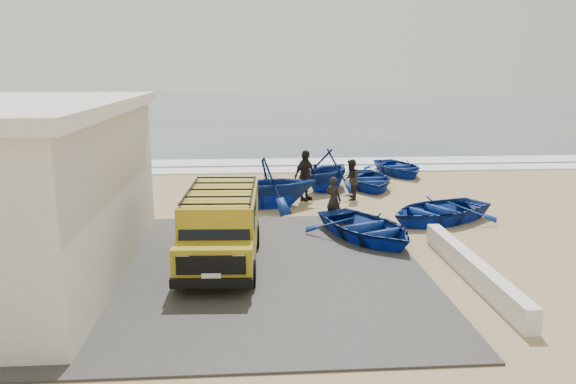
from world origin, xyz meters
name	(u,v)px	position (x,y,z in m)	size (l,w,h in m)	color
ground	(263,246)	(0.00, 0.00, 0.00)	(160.00, 160.00, 0.00)	tan
slab	(186,271)	(-2.00, -2.00, 0.03)	(12.00, 10.00, 0.05)	#3B3936
ocean	(251,108)	(0.00, 56.00, 0.00)	(180.00, 88.00, 0.01)	#385166
surf_line	(256,170)	(0.00, 12.00, 0.03)	(180.00, 1.60, 0.06)	white
surf_wash	(256,162)	(0.00, 14.50, 0.02)	(180.00, 2.20, 0.04)	white
parapet	(472,269)	(5.00, -3.00, 0.28)	(0.35, 6.00, 0.55)	silver
van	(221,225)	(-1.12, -1.46, 1.07)	(2.06, 4.71, 1.99)	#B49B1B
boat_near_left	(366,227)	(3.08, 0.32, 0.40)	(2.76, 3.87, 0.80)	navy
boat_near_right	(438,210)	(5.88, 2.15, 0.40)	(2.79, 3.91, 0.81)	navy
boat_mid_left	(270,183)	(0.38, 4.53, 0.92)	(3.02, 3.50, 1.84)	navy
boat_mid_right	(369,179)	(4.71, 7.59, 0.38)	(2.63, 3.69, 0.76)	navy
boat_far_left	(326,170)	(2.85, 7.32, 0.87)	(2.85, 3.30, 1.74)	navy
boat_far_right	(398,167)	(6.77, 10.48, 0.37)	(2.58, 3.62, 0.75)	navy
fisherman_front	(334,200)	(2.40, 2.37, 0.77)	(0.56, 0.37, 1.54)	black
fisherman_middle	(351,180)	(3.56, 5.53, 0.80)	(0.77, 0.60, 1.59)	black
fisherman_back	(305,175)	(1.77, 5.58, 0.98)	(1.15, 0.48, 1.96)	black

